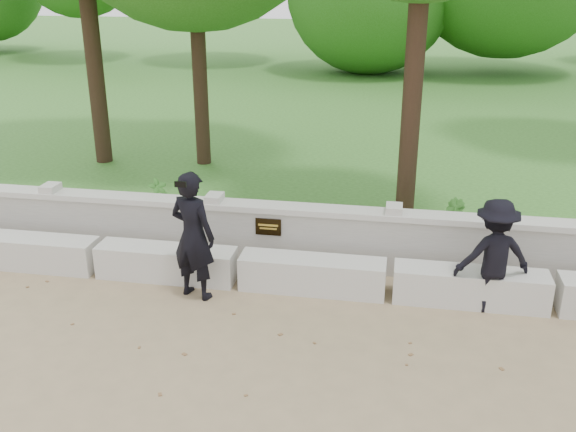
# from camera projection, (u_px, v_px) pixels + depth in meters

# --- Properties ---
(ground) EXTENTS (80.00, 80.00, 0.00)m
(ground) POSITION_uv_depth(u_px,v_px,m) (195.00, 364.00, 6.87)
(ground) COLOR #937D5A
(ground) RESTS_ON ground
(lawn) EXTENTS (40.00, 22.00, 0.25)m
(lawn) POSITION_uv_depth(u_px,v_px,m) (336.00, 102.00, 19.68)
(lawn) COLOR #305C1F
(lawn) RESTS_ON ground
(concrete_bench) EXTENTS (11.90, 0.45, 0.45)m
(concrete_bench) POSITION_uv_depth(u_px,v_px,m) (238.00, 268.00, 8.54)
(concrete_bench) COLOR beige
(concrete_bench) RESTS_ON ground
(parapet_wall) EXTENTS (12.50, 0.35, 0.90)m
(parapet_wall) POSITION_uv_depth(u_px,v_px,m) (250.00, 232.00, 9.09)
(parapet_wall) COLOR #BAB7B0
(parapet_wall) RESTS_ON ground
(man_main) EXTENTS (0.71, 0.65, 1.68)m
(man_main) POSITION_uv_depth(u_px,v_px,m) (193.00, 236.00, 8.01)
(man_main) COLOR black
(man_main) RESTS_ON ground
(visitor_mid) EXTENTS (1.04, 0.76, 1.44)m
(visitor_mid) POSITION_uv_depth(u_px,v_px,m) (494.00, 256.00, 7.74)
(visitor_mid) COLOR black
(visitor_mid) RESTS_ON ground
(shrub_a) EXTENTS (0.38, 0.39, 0.62)m
(shrub_a) POSITION_uv_depth(u_px,v_px,m) (159.00, 197.00, 10.19)
(shrub_a) COLOR #347126
(shrub_a) RESTS_ON lawn
(shrub_b) EXTENTS (0.40, 0.43, 0.63)m
(shrub_b) POSITION_uv_depth(u_px,v_px,m) (453.00, 221.00, 9.23)
(shrub_b) COLOR #347126
(shrub_b) RESTS_ON lawn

